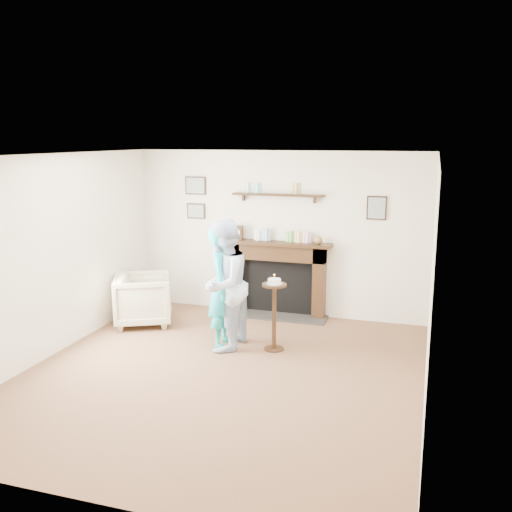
{
  "coord_description": "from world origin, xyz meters",
  "views": [
    {
      "loc": [
        2.22,
        -5.77,
        2.69
      ],
      "look_at": [
        0.14,
        0.9,
        1.23
      ],
      "focal_mm": 40.0,
      "sensor_mm": 36.0,
      "label": 1
    }
  ],
  "objects_px": {
    "man": "(224,348)",
    "woman": "(224,345)",
    "pedestal_table": "(274,304)",
    "armchair": "(144,323)"
  },
  "relations": [
    {
      "from": "man",
      "to": "woman",
      "type": "height_order",
      "value": "man"
    },
    {
      "from": "pedestal_table",
      "to": "woman",
      "type": "bearing_deg",
      "value": -174.88
    },
    {
      "from": "armchair",
      "to": "man",
      "type": "bearing_deg",
      "value": -137.93
    },
    {
      "from": "woman",
      "to": "man",
      "type": "bearing_deg",
      "value": -167.08
    },
    {
      "from": "man",
      "to": "pedestal_table",
      "type": "bearing_deg",
      "value": 105.83
    },
    {
      "from": "armchair",
      "to": "woman",
      "type": "bearing_deg",
      "value": -135.55
    },
    {
      "from": "woman",
      "to": "pedestal_table",
      "type": "relative_size",
      "value": 1.59
    },
    {
      "from": "armchair",
      "to": "pedestal_table",
      "type": "distance_m",
      "value": 2.24
    },
    {
      "from": "woman",
      "to": "pedestal_table",
      "type": "bearing_deg",
      "value": -91.98
    },
    {
      "from": "man",
      "to": "woman",
      "type": "bearing_deg",
      "value": -156.5
    }
  ]
}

